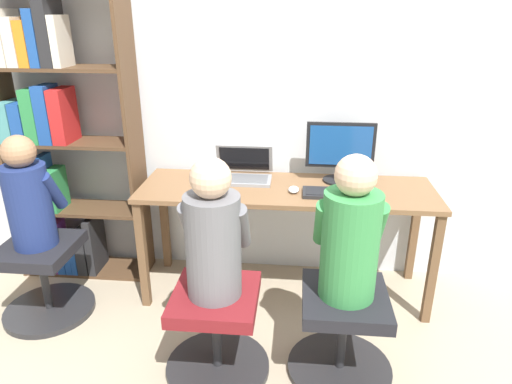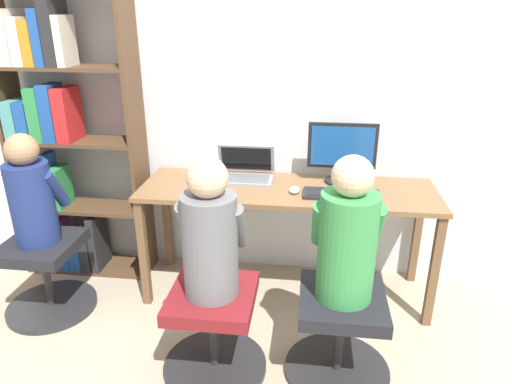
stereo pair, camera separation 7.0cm
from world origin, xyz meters
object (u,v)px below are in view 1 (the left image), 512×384
object	(u,v)px
laptop	(243,173)
office_chair_right	(217,330)
desktop_monitor	(340,152)
keyboard	(341,193)
office_chair_left	(342,332)
person_at_laptop	(213,235)
bookshelf	(54,147)
person_at_monitor	(351,235)
office_chair_side	(44,277)
person_near_shelf	(28,197)

from	to	relation	value
laptop	office_chair_right	size ratio (longest dim) A/B	0.68
desktop_monitor	laptop	bearing A→B (deg)	-178.36
desktop_monitor	keyboard	distance (m)	0.31
office_chair_left	keyboard	bearing A→B (deg)	89.65
person_at_laptop	bookshelf	world-z (taller)	bookshelf
office_chair_left	bookshelf	distance (m)	2.18
person_at_monitor	person_at_laptop	size ratio (longest dim) A/B	1.02
person_at_laptop	office_chair_side	distance (m)	1.34
office_chair_right	person_at_monitor	bearing A→B (deg)	4.95
keyboard	person_at_monitor	size ratio (longest dim) A/B	0.63
desktop_monitor	office_chair_side	distance (m)	2.02
person_at_monitor	bookshelf	distance (m)	2.07
desktop_monitor	person_at_monitor	distance (m)	0.89
office_chair_right	person_near_shelf	distance (m)	1.34
laptop	office_chair_side	distance (m)	1.41
desktop_monitor	office_chair_left	size ratio (longest dim) A/B	0.79
desktop_monitor	bookshelf	size ratio (longest dim) A/B	0.22
keyboard	person_at_laptop	distance (m)	0.95
laptop	person_at_monitor	distance (m)	1.06
person_at_laptop	office_chair_side	bearing A→B (deg)	161.39
office_chair_right	bookshelf	xyz separation A→B (m)	(-1.24, 0.90, 0.69)
person_at_laptop	person_near_shelf	size ratio (longest dim) A/B	1.05
laptop	keyboard	world-z (taller)	laptop
laptop	person_at_laptop	xyz separation A→B (m)	(-0.03, -0.91, 0.00)
laptop	bookshelf	world-z (taller)	bookshelf
keyboard	person_at_laptop	bearing A→B (deg)	-133.76
office_chair_left	person_at_laptop	bearing A→B (deg)	-175.96
person_near_shelf	office_chair_left	bearing A→B (deg)	-10.93
office_chair_side	office_chair_right	bearing A→B (deg)	-18.84
bookshelf	office_chair_side	world-z (taller)	bookshelf
laptop	person_at_monitor	world-z (taller)	person_at_monitor
person_at_monitor	office_chair_side	bearing A→B (deg)	169.38
keyboard	office_chair_left	world-z (taller)	keyboard
keyboard	person_near_shelf	world-z (taller)	person_near_shelf
person_at_laptop	laptop	bearing A→B (deg)	88.02
laptop	office_chair_left	xyz separation A→B (m)	(0.62, -0.86, -0.55)
office_chair_left	person_at_monitor	size ratio (longest dim) A/B	0.76
bookshelf	person_at_laptop	bearing A→B (deg)	-35.71
desktop_monitor	keyboard	xyz separation A→B (m)	(-0.00, -0.24, -0.19)
keyboard	bookshelf	size ratio (longest dim) A/B	0.23
office_chair_side	person_at_monitor	bearing A→B (deg)	-10.62
desktop_monitor	keyboard	bearing A→B (deg)	-90.34
office_chair_right	office_chair_side	distance (m)	1.23
person_at_laptop	office_chair_left	bearing A→B (deg)	4.04
keyboard	office_chair_right	xyz separation A→B (m)	(-0.65, -0.69, -0.52)
keyboard	office_chair_left	bearing A→B (deg)	-90.35
person_at_monitor	desktop_monitor	bearing A→B (deg)	89.65
person_at_laptop	person_near_shelf	world-z (taller)	person_at_laptop
person_at_monitor	person_at_laptop	world-z (taller)	person_at_monitor
person_at_laptop	person_near_shelf	distance (m)	1.23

